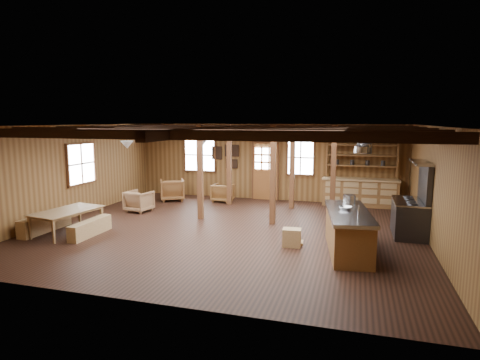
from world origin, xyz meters
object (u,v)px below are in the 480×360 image
(commercial_range, at_px, (412,212))
(armchair_c, at_px, (139,201))
(kitchen_island, at_px, (348,231))
(dining_table, at_px, (69,222))
(armchair_b, at_px, (223,193))
(armchair_a, at_px, (172,190))

(commercial_range, bearing_deg, armchair_c, 176.73)
(armchair_c, bearing_deg, kitchen_island, 169.93)
(commercial_range, distance_m, dining_table, 8.87)
(dining_table, distance_m, armchair_c, 2.83)
(armchair_b, bearing_deg, kitchen_island, 137.10)
(commercial_range, xyz_separation_m, dining_table, (-8.55, -2.34, -0.31))
(armchair_b, xyz_separation_m, armchair_c, (-2.08, -2.29, 0.02))
(commercial_range, distance_m, armchair_c, 8.14)
(kitchen_island, xyz_separation_m, armchair_b, (-4.51, 4.57, -0.16))
(dining_table, bearing_deg, armchair_a, 0.45)
(dining_table, xyz_separation_m, armchair_a, (0.65, 4.77, 0.08))
(dining_table, relative_size, armchair_a, 2.04)
(armchair_a, bearing_deg, armchair_b, 160.92)
(armchair_a, bearing_deg, kitchen_island, 117.53)
(kitchen_island, relative_size, armchair_c, 3.47)
(kitchen_island, distance_m, commercial_range, 2.38)
(commercial_range, bearing_deg, dining_table, -164.72)
(dining_table, bearing_deg, kitchen_island, -77.61)
(armchair_b, relative_size, armchair_c, 0.95)
(kitchen_island, distance_m, armchair_c, 6.98)
(armchair_a, relative_size, armchair_b, 1.22)
(kitchen_island, xyz_separation_m, armchair_a, (-6.38, 4.26, -0.08))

